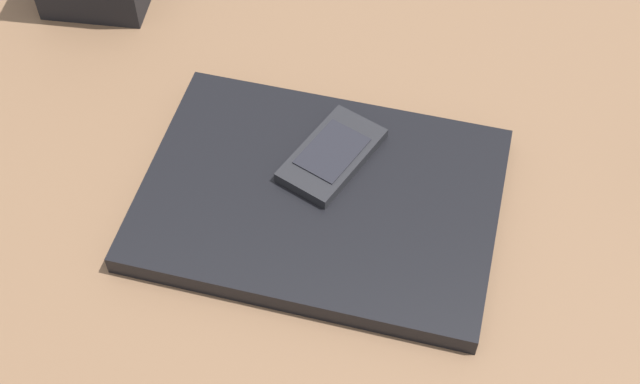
% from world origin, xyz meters
% --- Properties ---
extents(desk_surface, '(1.20, 0.80, 0.03)m').
position_xyz_m(desk_surface, '(0.00, 0.00, 0.01)').
color(desk_surface, brown).
rests_on(desk_surface, ground).
extents(laptop_closed, '(0.36, 0.29, 0.02)m').
position_xyz_m(laptop_closed, '(-0.03, 0.02, 0.04)').
color(laptop_closed, black).
rests_on(laptop_closed, desk_surface).
extents(cell_phone_on_laptop, '(0.10, 0.12, 0.01)m').
position_xyz_m(cell_phone_on_laptop, '(-0.04, -0.02, 0.06)').
color(cell_phone_on_laptop, black).
rests_on(cell_phone_on_laptop, laptop_closed).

